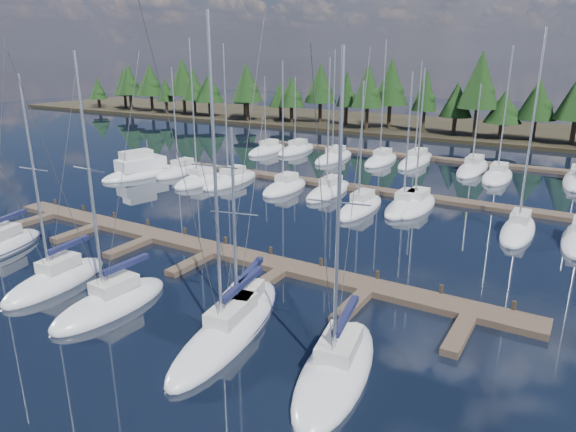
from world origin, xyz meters
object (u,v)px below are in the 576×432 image
Objects in this scene: main_dock at (212,253)px; front_sailboat_4 at (241,315)px; front_sailboat_6 at (336,369)px; motor_yacht_left at (141,171)px; front_sailboat_2 at (56,280)px; front_sailboat_1 at (1,246)px; front_sailboat_3 at (111,303)px; front_sailboat_5 at (228,332)px.

front_sailboat_4 is at bearing -41.56° from main_dock.
front_sailboat_6 is (13.96, -8.31, 0.09)m from main_dock.
front_sailboat_2 is at bearing -53.63° from motor_yacht_left.
motor_yacht_left is (-9.14, 22.64, 0.24)m from front_sailboat_1.
front_sailboat_3 reaches higher than front_sailboat_4.
front_sailboat_5 is (7.64, 0.91, -0.00)m from front_sailboat_3.
front_sailboat_1 reaches higher than front_sailboat_6.
front_sailboat_5 is 38.95m from motor_yacht_left.
front_sailboat_4 is at bearing 20.93° from front_sailboat_3.
front_sailboat_4 is 0.76× the size of front_sailboat_6.
motor_yacht_left is at bearing 147.42° from front_sailboat_6.
front_sailboat_6 is 44.05m from motor_yacht_left.
front_sailboat_6 is at bearing -15.56° from front_sailboat_4.
front_sailboat_1 is 21.82m from front_sailboat_5.
front_sailboat_3 is 1.31× the size of front_sailboat_4.
front_sailboat_5 is at bearing -37.44° from motor_yacht_left.
front_sailboat_1 is 1.07× the size of front_sailboat_3.
main_dock is 3.22× the size of front_sailboat_2.
front_sailboat_5 is (13.06, 0.59, 0.00)m from front_sailboat_2.
front_sailboat_4 is at bearing 10.85° from front_sailboat_2.
front_sailboat_5 is at bearing -74.92° from front_sailboat_4.
front_sailboat_2 is 12.79m from front_sailboat_4.
front_sailboat_2 is 0.83× the size of front_sailboat_5.
motor_yacht_left is at bearing 133.43° from front_sailboat_3.
motor_yacht_left is at bearing 142.56° from front_sailboat_5.
front_sailboat_5 is (0.49, -1.82, 0.04)m from front_sailboat_4.
front_sailboat_5 is 1.56× the size of motor_yacht_left.
front_sailboat_1 reaches higher than motor_yacht_left.
main_dock is 3.87× the size of front_sailboat_4.
front_sailboat_6 reaches higher than front_sailboat_3.
front_sailboat_5 is at bearing -46.81° from main_dock.
front_sailboat_2 is 30.14m from motor_yacht_left.
front_sailboat_3 is (14.15, -1.95, -0.01)m from front_sailboat_1.
main_dock is 10.32m from front_sailboat_2.
front_sailboat_3 is 33.87m from motor_yacht_left.
front_sailboat_3 is 1.41× the size of motor_yacht_left.
front_sailboat_4 is (7.15, 2.74, -0.04)m from front_sailboat_3.
front_sailboat_1 is 0.96× the size of front_sailboat_5.
front_sailboat_1 is 1.16× the size of front_sailboat_2.
front_sailboat_2 reaches higher than main_dock.
front_sailboat_2 is at bearing -120.85° from main_dock.
front_sailboat_5 is at bearing 179.64° from front_sailboat_6.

